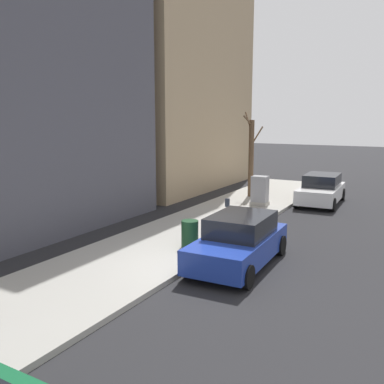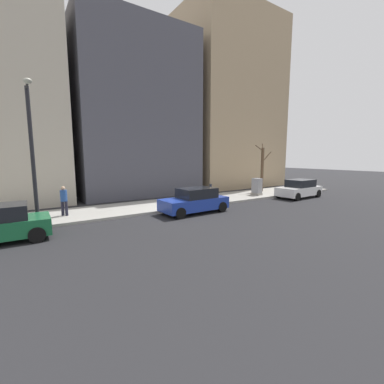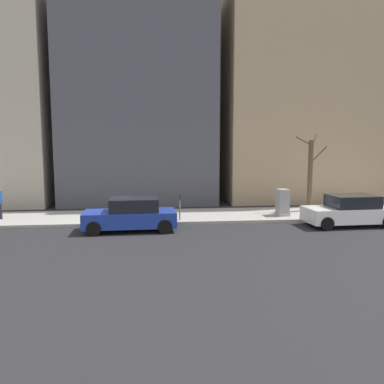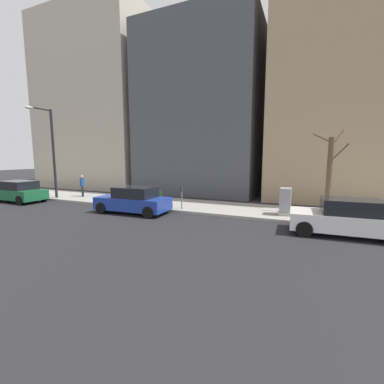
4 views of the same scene
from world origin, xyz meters
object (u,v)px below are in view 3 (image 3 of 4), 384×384
(parked_car_blue, at_px, (131,215))
(trash_bin, at_px, (141,211))
(parked_car_white, at_px, (349,211))
(office_block_center, at_px, (140,102))
(office_tower_left, at_px, (289,75))
(bare_tree, at_px, (310,174))
(utility_box, at_px, (283,202))
(parking_meter, at_px, (180,204))

(parked_car_blue, xyz_separation_m, trash_bin, (1.92, -0.41, -0.14))
(parked_car_white, xyz_separation_m, office_block_center, (11.74, 10.45, 6.51))
(parked_car_blue, relative_size, office_tower_left, 0.22)
(bare_tree, relative_size, office_block_center, 0.31)
(parked_car_white, bearing_deg, office_block_center, 39.43)
(bare_tree, xyz_separation_m, office_block_center, (8.07, 10.00, 4.93))
(utility_box, height_order, office_block_center, office_block_center)
(bare_tree, bearing_deg, parked_car_blue, 109.66)
(parking_meter, relative_size, office_tower_left, 0.07)
(parked_car_white, relative_size, utility_box, 2.98)
(parking_meter, distance_m, trash_bin, 2.03)
(utility_box, relative_size, bare_tree, 0.32)
(parked_car_blue, relative_size, parking_meter, 3.15)
(office_block_center, bearing_deg, utility_box, -139.80)
(parked_car_white, distance_m, office_tower_left, 15.10)
(parking_meter, xyz_separation_m, utility_box, (0.85, -5.69, -0.13))
(office_tower_left, bearing_deg, parking_meter, 138.49)
(bare_tree, relative_size, trash_bin, 5.04)
(utility_box, height_order, bare_tree, bare_tree)
(bare_tree, bearing_deg, trash_bin, 99.94)
(bare_tree, height_order, trash_bin, bare_tree)
(parked_car_white, bearing_deg, bare_tree, 4.79)
(bare_tree, xyz_separation_m, office_tower_left, (8.55, -1.70, 7.21))
(office_tower_left, bearing_deg, bare_tree, 168.75)
(parked_car_white, height_order, utility_box, utility_box)
(parking_meter, xyz_separation_m, office_tower_left, (10.70, -9.47, 8.54))
(bare_tree, height_order, office_block_center, office_block_center)
(parked_car_blue, xyz_separation_m, parking_meter, (1.47, -2.36, 0.24))
(parked_car_blue, distance_m, office_block_center, 13.38)
(parked_car_white, relative_size, parked_car_blue, 1.00)
(parking_meter, bearing_deg, parked_car_white, -100.45)
(utility_box, xyz_separation_m, bare_tree, (1.30, -2.08, 1.46))
(trash_bin, distance_m, office_block_center, 11.82)
(utility_box, distance_m, office_tower_left, 13.66)
(parked_car_white, bearing_deg, trash_bin, 76.79)
(parked_car_white, height_order, parking_meter, parked_car_white)
(office_block_center, bearing_deg, parked_car_white, -138.31)
(parking_meter, relative_size, utility_box, 0.94)
(office_block_center, bearing_deg, trash_bin, -178.37)
(bare_tree, xyz_separation_m, trash_bin, (-1.70, 9.72, -1.71))
(office_tower_left, bearing_deg, utility_box, 159.00)
(trash_bin, xyz_separation_m, office_block_center, (9.77, 0.28, 6.64))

